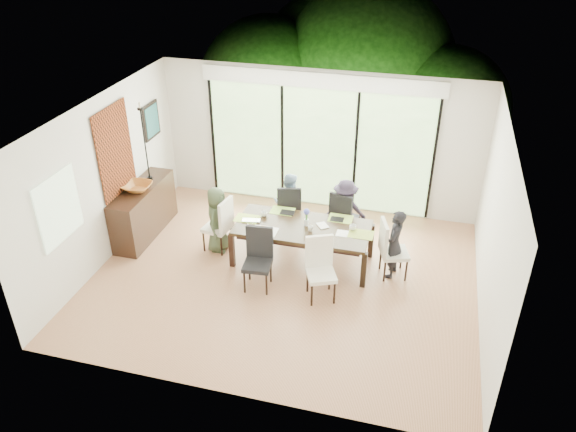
% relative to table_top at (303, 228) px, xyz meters
% --- Properties ---
extents(floor, '(6.00, 5.00, 0.01)m').
position_rel_table_top_xyz_m(floor, '(-0.17, -0.52, -0.66)').
color(floor, brown).
rests_on(floor, ground).
extents(ceiling, '(6.00, 5.00, 0.01)m').
position_rel_table_top_xyz_m(ceiling, '(-0.17, -0.52, 2.05)').
color(ceiling, white).
rests_on(ceiling, wall_back).
extents(wall_back, '(6.00, 0.02, 2.70)m').
position_rel_table_top_xyz_m(wall_back, '(-0.17, 1.99, 0.70)').
color(wall_back, silver).
rests_on(wall_back, floor).
extents(wall_front, '(6.00, 0.02, 2.70)m').
position_rel_table_top_xyz_m(wall_front, '(-0.17, -3.03, 0.70)').
color(wall_front, silver).
rests_on(wall_front, floor).
extents(wall_left, '(0.02, 5.00, 2.70)m').
position_rel_table_top_xyz_m(wall_left, '(-3.18, -0.52, 0.70)').
color(wall_left, white).
rests_on(wall_left, floor).
extents(wall_right, '(0.02, 5.00, 2.70)m').
position_rel_table_top_xyz_m(wall_right, '(2.84, -0.52, 0.70)').
color(wall_right, white).
rests_on(wall_right, floor).
extents(glass_doors, '(4.20, 0.02, 2.30)m').
position_rel_table_top_xyz_m(glass_doors, '(-0.17, 1.95, 0.55)').
color(glass_doors, '#598C3F').
rests_on(glass_doors, wall_back).
extents(blinds_header, '(4.40, 0.06, 0.28)m').
position_rel_table_top_xyz_m(blinds_header, '(-0.17, 1.94, 1.85)').
color(blinds_header, white).
rests_on(blinds_header, wall_back).
extents(mullion_a, '(0.05, 0.04, 2.30)m').
position_rel_table_top_xyz_m(mullion_a, '(-2.27, 1.94, 0.55)').
color(mullion_a, black).
rests_on(mullion_a, wall_back).
extents(mullion_b, '(0.05, 0.04, 2.30)m').
position_rel_table_top_xyz_m(mullion_b, '(-0.87, 1.94, 0.55)').
color(mullion_b, black).
rests_on(mullion_b, wall_back).
extents(mullion_c, '(0.05, 0.04, 2.30)m').
position_rel_table_top_xyz_m(mullion_c, '(0.53, 1.94, 0.55)').
color(mullion_c, black).
rests_on(mullion_c, wall_back).
extents(mullion_d, '(0.05, 0.04, 2.30)m').
position_rel_table_top_xyz_m(mullion_d, '(1.93, 1.94, 0.55)').
color(mullion_d, black).
rests_on(mullion_d, wall_back).
extents(side_window, '(0.02, 0.90, 1.00)m').
position_rel_table_top_xyz_m(side_window, '(-3.14, -1.72, 0.85)').
color(side_window, '#8CAD7F').
rests_on(side_window, wall_left).
extents(deck, '(6.00, 1.80, 0.10)m').
position_rel_table_top_xyz_m(deck, '(-0.17, 2.88, -0.70)').
color(deck, brown).
rests_on(deck, ground).
extents(rail_top, '(6.00, 0.08, 0.06)m').
position_rel_table_top_xyz_m(rail_top, '(-0.17, 3.68, -0.10)').
color(rail_top, brown).
rests_on(rail_top, deck).
extents(foliage_left, '(3.20, 3.20, 3.20)m').
position_rel_table_top_xyz_m(foliage_left, '(-1.97, 4.68, 0.79)').
color(foliage_left, '#14380F').
rests_on(foliage_left, ground).
extents(foliage_mid, '(4.00, 4.00, 4.00)m').
position_rel_table_top_xyz_m(foliage_mid, '(0.23, 5.28, 1.15)').
color(foliage_mid, '#14380F').
rests_on(foliage_mid, ground).
extents(foliage_right, '(2.80, 2.80, 2.80)m').
position_rel_table_top_xyz_m(foliage_right, '(2.03, 4.48, 0.61)').
color(foliage_right, '#14380F').
rests_on(foliage_right, ground).
extents(foliage_far, '(3.60, 3.60, 3.60)m').
position_rel_table_top_xyz_m(foliage_far, '(-0.77, 5.98, 0.97)').
color(foliage_far, '#14380F').
rests_on(foliage_far, ground).
extents(table_top, '(2.18, 1.00, 0.05)m').
position_rel_table_top_xyz_m(table_top, '(0.00, 0.00, 0.00)').
color(table_top, black).
rests_on(table_top, floor).
extents(table_apron, '(1.99, 0.82, 0.09)m').
position_rel_table_top_xyz_m(table_apron, '(0.00, 0.00, -0.08)').
color(table_apron, black).
rests_on(table_apron, floor).
extents(table_leg_fl, '(0.08, 0.08, 0.63)m').
position_rel_table_top_xyz_m(table_leg_fl, '(-1.08, -0.43, -0.34)').
color(table_leg_fl, black).
rests_on(table_leg_fl, floor).
extents(table_leg_fr, '(0.08, 0.08, 0.63)m').
position_rel_table_top_xyz_m(table_leg_fr, '(1.08, -0.43, -0.34)').
color(table_leg_fr, black).
rests_on(table_leg_fr, floor).
extents(table_leg_bl, '(0.08, 0.08, 0.63)m').
position_rel_table_top_xyz_m(table_leg_bl, '(-1.08, 0.43, -0.34)').
color(table_leg_bl, black).
rests_on(table_leg_bl, floor).
extents(table_leg_br, '(0.08, 0.08, 0.63)m').
position_rel_table_top_xyz_m(table_leg_br, '(1.08, 0.43, -0.34)').
color(table_leg_br, black).
rests_on(table_leg_br, floor).
extents(chair_left_end, '(0.48, 0.48, 1.00)m').
position_rel_table_top_xyz_m(chair_left_end, '(-1.50, 0.00, -0.15)').
color(chair_left_end, white).
rests_on(chair_left_end, floor).
extents(chair_right_end, '(0.52, 0.52, 1.00)m').
position_rel_table_top_xyz_m(chair_right_end, '(1.50, 0.00, -0.15)').
color(chair_right_end, beige).
rests_on(chair_right_end, floor).
extents(chair_far_left, '(0.51, 0.51, 1.00)m').
position_rel_table_top_xyz_m(chair_far_left, '(-0.45, 0.85, -0.15)').
color(chair_far_left, black).
rests_on(chair_far_left, floor).
extents(chair_far_right, '(0.51, 0.51, 1.00)m').
position_rel_table_top_xyz_m(chair_far_right, '(0.55, 0.85, -0.15)').
color(chair_far_right, black).
rests_on(chair_far_right, floor).
extents(chair_near_left, '(0.45, 0.45, 1.00)m').
position_rel_table_top_xyz_m(chair_near_left, '(-0.50, -0.87, -0.15)').
color(chair_near_left, black).
rests_on(chair_near_left, floor).
extents(chair_near_right, '(0.55, 0.55, 1.00)m').
position_rel_table_top_xyz_m(chair_near_right, '(0.50, -0.87, -0.15)').
color(chair_near_right, white).
rests_on(chair_near_right, floor).
extents(person_left_end, '(0.37, 0.56, 1.17)m').
position_rel_table_top_xyz_m(person_left_end, '(-1.48, 0.00, -0.07)').
color(person_left_end, '#3B4A31').
rests_on(person_left_end, floor).
extents(person_right_end, '(0.42, 0.59, 1.17)m').
position_rel_table_top_xyz_m(person_right_end, '(1.48, 0.00, -0.07)').
color(person_right_end, black).
rests_on(person_right_end, floor).
extents(person_far_left, '(0.56, 0.36, 1.17)m').
position_rel_table_top_xyz_m(person_far_left, '(-0.45, 0.83, -0.07)').
color(person_far_left, '#7B99B2').
rests_on(person_far_left, floor).
extents(person_far_right, '(0.61, 0.47, 1.17)m').
position_rel_table_top_xyz_m(person_far_right, '(0.55, 0.83, -0.07)').
color(person_far_right, '#271F2F').
rests_on(person_far_right, floor).
extents(placemat_left, '(0.40, 0.29, 0.01)m').
position_rel_table_top_xyz_m(placemat_left, '(-0.95, 0.00, 0.03)').
color(placemat_left, '#A6C646').
rests_on(placemat_left, table_top).
extents(placemat_right, '(0.40, 0.29, 0.01)m').
position_rel_table_top_xyz_m(placemat_right, '(0.95, 0.00, 0.03)').
color(placemat_right, olive).
rests_on(placemat_right, table_top).
extents(placemat_far_l, '(0.40, 0.29, 0.01)m').
position_rel_table_top_xyz_m(placemat_far_l, '(-0.45, 0.40, 0.03)').
color(placemat_far_l, '#8EBF44').
rests_on(placemat_far_l, table_top).
extents(placemat_far_r, '(0.40, 0.29, 0.01)m').
position_rel_table_top_xyz_m(placemat_far_r, '(0.55, 0.40, 0.03)').
color(placemat_far_r, '#8CB13F').
rests_on(placemat_far_r, table_top).
extents(placemat_paper, '(0.40, 0.29, 0.01)m').
position_rel_table_top_xyz_m(placemat_paper, '(-0.55, -0.30, 0.03)').
color(placemat_paper, white).
rests_on(placemat_paper, table_top).
extents(tablet_far_l, '(0.24, 0.16, 0.01)m').
position_rel_table_top_xyz_m(tablet_far_l, '(-0.35, 0.35, 0.04)').
color(tablet_far_l, black).
rests_on(tablet_far_l, table_top).
extents(tablet_far_r, '(0.22, 0.15, 0.01)m').
position_rel_table_top_xyz_m(tablet_far_r, '(0.50, 0.35, 0.04)').
color(tablet_far_r, black).
rests_on(tablet_far_r, table_top).
extents(papers, '(0.27, 0.20, 0.00)m').
position_rel_table_top_xyz_m(papers, '(0.70, -0.05, 0.03)').
color(papers, white).
rests_on(papers, table_top).
extents(platter_base, '(0.24, 0.24, 0.02)m').
position_rel_table_top_xyz_m(platter_base, '(-0.55, -0.30, 0.04)').
color(platter_base, white).
rests_on(platter_base, table_top).
extents(platter_snacks, '(0.18, 0.18, 0.01)m').
position_rel_table_top_xyz_m(platter_snacks, '(-0.55, -0.30, 0.06)').
color(platter_snacks, '#C46F17').
rests_on(platter_snacks, table_top).
extents(vase, '(0.07, 0.07, 0.11)m').
position_rel_table_top_xyz_m(vase, '(0.05, 0.05, 0.08)').
color(vase, silver).
rests_on(vase, table_top).
extents(hyacinth_stems, '(0.04, 0.04, 0.15)m').
position_rel_table_top_xyz_m(hyacinth_stems, '(0.05, 0.05, 0.19)').
color(hyacinth_stems, '#337226').
rests_on(hyacinth_stems, table_top).
extents(hyacinth_blooms, '(0.10, 0.10, 0.10)m').
position_rel_table_top_xyz_m(hyacinth_blooms, '(0.05, 0.05, 0.28)').
color(hyacinth_blooms, '#525ACE').
rests_on(hyacinth_blooms, table_top).
extents(laptop, '(0.33, 0.24, 0.02)m').
position_rel_table_top_xyz_m(laptop, '(-0.85, -0.10, 0.04)').
color(laptop, silver).
rests_on(laptop, table_top).
extents(cup_a, '(0.16, 0.16, 0.09)m').
position_rel_table_top_xyz_m(cup_a, '(-0.70, 0.15, 0.07)').
color(cup_a, white).
rests_on(cup_a, table_top).
extents(cup_b, '(0.11, 0.11, 0.08)m').
position_rel_table_top_xyz_m(cup_b, '(0.15, -0.10, 0.07)').
color(cup_b, white).
rests_on(cup_b, table_top).
extents(cup_c, '(0.14, 0.14, 0.09)m').
position_rel_table_top_xyz_m(cup_c, '(0.80, 0.10, 0.07)').
color(cup_c, white).
rests_on(cup_c, table_top).
extents(book, '(0.24, 0.25, 0.02)m').
position_rel_table_top_xyz_m(book, '(0.25, 0.05, 0.04)').
color(book, white).
rests_on(book, table_top).
extents(sideboard, '(0.46, 1.64, 0.92)m').
position_rel_table_top_xyz_m(sideboard, '(-2.93, 0.14, -0.19)').
color(sideboard, black).
rests_on(sideboard, floor).
extents(bowl, '(0.49, 0.49, 0.12)m').
position_rel_table_top_xyz_m(bowl, '(-2.93, 0.04, 0.33)').
color(bowl, '#9B5821').
rests_on(bowl, sideboard).
extents(candlestick_base, '(0.10, 0.10, 0.04)m').
position_rel_table_top_xyz_m(candlestick_base, '(-2.93, 0.49, 0.29)').
color(candlestick_base, black).
rests_on(candlestick_base, sideboard).
extents(candlestick_shaft, '(0.02, 0.02, 1.28)m').
position_rel_table_top_xyz_m(candlestick_shaft, '(-2.93, 0.49, 0.94)').
color(candlestick_shaft, black).
rests_on(candlestick_shaft, sideboard).
extents(candlestick_pan, '(0.10, 0.10, 0.03)m').
position_rel_table_top_xyz_m(candlestick_pan, '(-2.93, 0.49, 1.58)').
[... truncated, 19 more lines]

